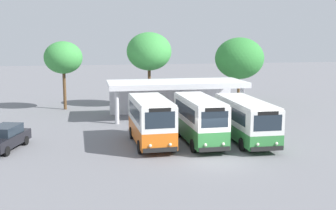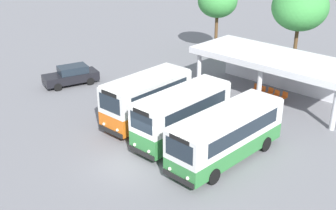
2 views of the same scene
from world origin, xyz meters
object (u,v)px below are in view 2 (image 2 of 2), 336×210
waiting_chair_fifth_seat (284,96)px  city_bus_second_in_row (182,114)px  waiting_chair_end_by_column (256,88)px  city_bus_middle_cream (227,133)px  waiting_chair_middle_seat (270,92)px  waiting_chair_second_from_end (262,90)px  waiting_chair_fourth_seat (276,95)px  city_bus_nearest_orange (147,98)px  parked_car_flank (71,75)px

waiting_chair_fifth_seat → city_bus_second_in_row: bearing=-99.6°
waiting_chair_end_by_column → waiting_chair_fifth_seat: size_ratio=1.00×
city_bus_middle_cream → waiting_chair_end_by_column: size_ratio=9.41×
waiting_chair_fifth_seat → waiting_chair_middle_seat: bearing=178.9°
waiting_chair_end_by_column → waiting_chair_second_from_end: 0.63m
city_bus_middle_cream → waiting_chair_middle_seat: bearing=107.2°
waiting_chair_fourth_seat → city_bus_nearest_orange: bearing=-115.3°
waiting_chair_fourth_seat → waiting_chair_fifth_seat: size_ratio=1.00×
parked_car_flank → waiting_chair_fourth_seat: parked_car_flank is taller
parked_car_flank → waiting_chair_second_from_end: parked_car_flank is taller
waiting_chair_middle_seat → waiting_chair_fourth_seat: (0.62, -0.13, 0.00)m
city_bus_nearest_orange → parked_car_flank: size_ratio=1.40×
waiting_chair_second_from_end → waiting_chair_fifth_seat: size_ratio=1.00×
parked_car_flank → waiting_chair_middle_seat: (13.61, 8.83, -0.31)m
city_bus_second_in_row → waiting_chair_end_by_column: size_ratio=8.27×
waiting_chair_second_from_end → waiting_chair_fifth_seat: bearing=2.6°
city_bus_nearest_orange → waiting_chair_middle_seat: bearing=68.1°
waiting_chair_middle_seat → waiting_chair_fourth_seat: bearing=-11.9°
city_bus_nearest_orange → city_bus_middle_cream: city_bus_nearest_orange is taller
waiting_chair_end_by_column → waiting_chair_second_from_end: bearing=-5.4°
waiting_chair_end_by_column → waiting_chair_fourth_seat: same height
city_bus_second_in_row → waiting_chair_fourth_seat: city_bus_second_in_row is taller
city_bus_nearest_orange → waiting_chair_middle_seat: 10.31m
waiting_chair_middle_seat → waiting_chair_fourth_seat: size_ratio=1.00×
waiting_chair_fourth_seat → waiting_chair_fifth_seat: same height
city_bus_middle_cream → waiting_chair_fourth_seat: bearing=104.0°
city_bus_nearest_orange → waiting_chair_fourth_seat: size_ratio=7.75×
city_bus_middle_cream → waiting_chair_fourth_seat: size_ratio=9.41×
city_bus_nearest_orange → parked_car_flank: 9.88m
city_bus_second_in_row → city_bus_middle_cream: 3.42m
waiting_chair_second_from_end → waiting_chair_middle_seat: (0.62, 0.11, 0.00)m
waiting_chair_end_by_column → waiting_chair_fourth_seat: size_ratio=1.00×
city_bus_nearest_orange → waiting_chair_end_by_column: size_ratio=7.75×
parked_car_flank → waiting_chair_fourth_seat: size_ratio=5.56×
city_bus_middle_cream → waiting_chair_end_by_column: 10.69m
parked_car_flank → waiting_chair_middle_seat: parked_car_flank is taller
city_bus_second_in_row → waiting_chair_end_by_column: city_bus_second_in_row is taller
waiting_chair_middle_seat → waiting_chair_fifth_seat: same height
city_bus_nearest_orange → city_bus_second_in_row: 3.42m
waiting_chair_fourth_seat → city_bus_middle_cream: bearing=-76.0°
waiting_chair_end_by_column → parked_car_flank: bearing=-144.6°
waiting_chair_middle_seat → city_bus_middle_cream: bearing=-72.8°
parked_car_flank → waiting_chair_fifth_seat: parked_car_flank is taller
parked_car_flank → waiting_chair_second_from_end: (12.99, 8.72, -0.31)m
city_bus_middle_cream → waiting_chair_fifth_seat: 9.99m
city_bus_nearest_orange → parked_car_flank: city_bus_nearest_orange is taller
waiting_chair_fifth_seat → waiting_chair_end_by_column: bearing=-179.4°
waiting_chair_end_by_column → waiting_chair_second_from_end: same height
city_bus_nearest_orange → city_bus_middle_cream: size_ratio=0.82×
city_bus_second_in_row → waiting_chair_second_from_end: city_bus_second_in_row is taller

